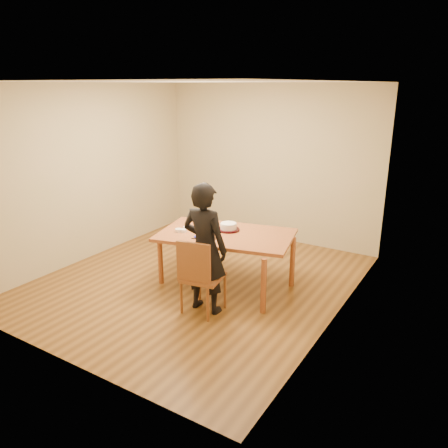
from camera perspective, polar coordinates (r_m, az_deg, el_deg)
The scene contains 16 objects.
room_shell at distance 6.12m, azimuth -2.00°, elevation 5.31°, with size 4.00×4.50×2.70m.
dining_table at distance 5.89m, azimuth 0.26°, elevation -1.45°, with size 1.77×1.05×0.04m, color brown.
dining_chair at distance 5.31m, azimuth -2.75°, elevation -6.93°, with size 0.45×0.45×0.04m, color brown.
cake_plate at distance 6.00m, azimuth 0.59°, elevation -0.72°, with size 0.30×0.30×0.02m, color red.
cake at distance 5.99m, azimuth 0.59°, elevation -0.30°, with size 0.22×0.22×0.07m, color white.
frosting_dome at distance 5.97m, azimuth 0.60°, elevation 0.15°, with size 0.22×0.22×0.03m, color white.
frosting_tub at distance 5.72m, azimuth -2.56°, elevation -1.38°, with size 0.09×0.09×0.08m, color white.
frosting_lid at distance 5.76m, azimuth -3.46°, elevation -1.65°, with size 0.11×0.11×0.01m, color #171B9A.
frosting_dollop at distance 5.75m, azimuth -3.46°, elevation -1.53°, with size 0.04×0.04×0.02m, color white.
ramekin_green at distance 5.97m, azimuth -5.97°, elevation -0.82°, with size 0.09×0.09×0.04m, color white.
ramekin_yellow at distance 6.07m, azimuth -4.96°, elevation -0.50°, with size 0.08×0.08×0.04m, color white.
ramekin_multi at distance 5.95m, azimuth -5.30°, elevation -0.86°, with size 0.09×0.09×0.04m, color white.
candy_box_pink at distance 6.47m, azimuth -2.32°, elevation 0.64°, with size 0.14×0.07×0.02m, color #EB377B.
candy_box_green at distance 6.47m, azimuth -2.34°, elevation 0.84°, with size 0.15×0.07×0.02m, color green.
spatula at distance 5.68m, azimuth -3.48°, elevation -1.95°, with size 0.16×0.02×0.01m, color black.
person at distance 5.21m, azimuth -2.53°, elevation -3.20°, with size 0.59×0.39×1.61m, color black.
Camera 1 is at (3.31, -4.63, 2.67)m, focal length 35.00 mm.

